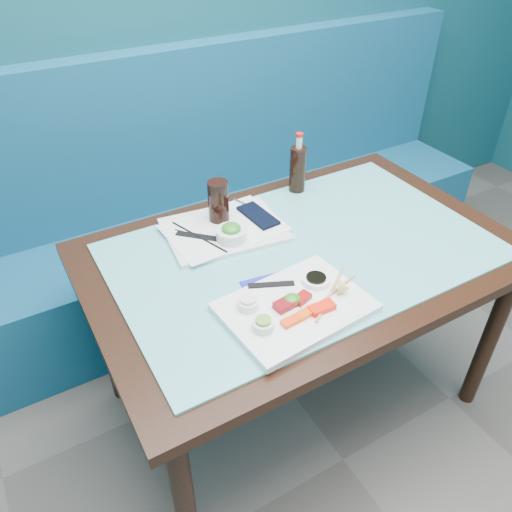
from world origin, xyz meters
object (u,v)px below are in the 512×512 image
sashimi_plate (295,307)px  cola_bottle_body (298,169)px  cola_glass (218,201)px  blue_napkin (268,290)px  booth_bench (203,224)px  dining_table (302,271)px  serving_tray (224,230)px  seaweed_bowl (231,235)px

sashimi_plate → cola_bottle_body: (0.38, 0.57, 0.08)m
cola_glass → blue_napkin: size_ratio=1.11×
booth_bench → cola_bottle_body: (0.20, -0.50, 0.47)m
dining_table → cola_bottle_body: size_ratio=7.92×
serving_tray → blue_napkin: serving_tray is taller
cola_bottle_body → blue_napkin: (-0.41, -0.46, -0.09)m
booth_bench → sashimi_plate: (-0.18, -1.07, 0.39)m
booth_bench → blue_napkin: 1.06m
sashimi_plate → cola_bottle_body: bearing=51.2°
dining_table → sashimi_plate: 0.31m
serving_tray → seaweed_bowl: bearing=-91.1°
booth_bench → cola_bottle_body: size_ratio=16.98×
cola_glass → blue_napkin: cola_glass is taller
seaweed_bowl → blue_napkin: seaweed_bowl is taller
serving_tray → seaweed_bowl: 0.08m
seaweed_bowl → sashimi_plate: bearing=-89.2°
sashimi_plate → cola_bottle_body: size_ratio=2.26×
booth_bench → blue_napkin: bearing=-102.2°
seaweed_bowl → cola_bottle_body: 0.43m
serving_tray → booth_bench: bearing=80.4°
blue_napkin → serving_tray: bearing=85.2°
booth_bench → dining_table: size_ratio=2.14×
booth_bench → dining_table: bearing=-90.0°
cola_glass → blue_napkin: (-0.04, -0.40, -0.09)m
cola_glass → cola_bottle_body: 0.37m
seaweed_bowl → cola_glass: (0.02, 0.13, 0.05)m
cola_bottle_body → serving_tray: bearing=-162.8°
sashimi_plate → cola_bottle_body: 0.69m
cola_glass → seaweed_bowl: bearing=-98.7°
cola_glass → blue_napkin: 0.41m
serving_tray → blue_napkin: 0.34m
blue_napkin → cola_glass: bearing=84.5°
dining_table → cola_bottle_body: 0.43m
dining_table → blue_napkin: bearing=-149.7°
sashimi_plate → cola_glass: bearing=83.5°
sashimi_plate → seaweed_bowl: seaweed_bowl is taller
booth_bench → sashimi_plate: 1.15m
cola_glass → cola_bottle_body: bearing=9.5°
serving_tray → blue_napkin: size_ratio=2.96×
booth_bench → sashimi_plate: booth_bench is taller
seaweed_bowl → cola_bottle_body: size_ratio=0.57×
booth_bench → blue_napkin: booth_bench is taller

